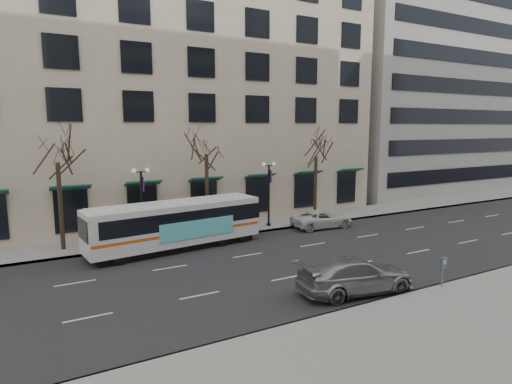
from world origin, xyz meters
TOP-DOWN VIEW (x-y plane):
  - ground at (0.00, 0.00)m, footprint 160.00×160.00m
  - sidewalk_far at (5.00, 9.00)m, footprint 80.00×4.00m
  - building_hotel at (-2.00, 21.00)m, footprint 40.00×20.00m
  - building_office at (32.00, 21.00)m, footprint 25.00×20.00m
  - tree_far_left at (-10.00, 8.80)m, footprint 3.60×3.60m
  - tree_far_mid at (0.00, 8.80)m, footprint 3.60×3.60m
  - tree_far_right at (10.00, 8.80)m, footprint 3.60×3.60m
  - lamp_post_left at (-4.99, 8.20)m, footprint 1.22×0.45m
  - lamp_post_right at (5.01, 8.20)m, footprint 1.22×0.45m
  - city_bus at (-3.36, 5.81)m, footprint 11.77×3.83m
  - silver_car at (1.78, -5.53)m, footprint 6.14×3.14m
  - white_pickup at (8.67, 6.10)m, footprint 5.14×2.67m
  - pay_station at (5.80, -7.30)m, footprint 0.35×0.27m

SIDE VIEW (x-z plane):
  - ground at x=0.00m, z-range 0.00..0.00m
  - sidewalk_far at x=5.00m, z-range 0.00..0.15m
  - white_pickup at x=8.67m, z-range 0.00..1.38m
  - silver_car at x=1.78m, z-range 0.00..1.71m
  - pay_station at x=5.80m, z-range 0.48..1.93m
  - city_bus at x=-3.36m, z-range 0.15..3.28m
  - lamp_post_left at x=-4.99m, z-range 0.34..5.55m
  - lamp_post_right at x=5.01m, z-range 0.34..5.55m
  - tree_far_right at x=10.00m, z-range 2.39..10.45m
  - tree_far_left at x=-10.00m, z-range 2.53..10.87m
  - tree_far_mid at x=0.00m, z-range 2.63..11.18m
  - building_hotel at x=-2.00m, z-range 0.00..24.00m
  - building_office at x=32.00m, z-range 0.00..35.00m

